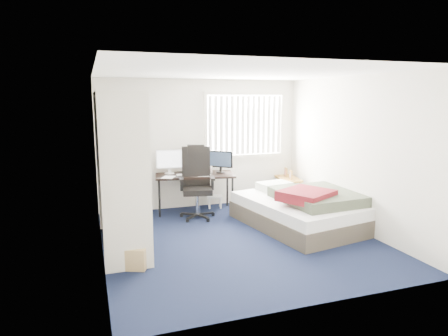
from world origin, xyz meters
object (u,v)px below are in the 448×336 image
desk (195,172)px  bed (303,209)px  office_chair (197,190)px  nightstand (288,180)px

desk → bed: size_ratio=0.66×
bed → office_chair: bearing=145.0°
office_chair → bed: office_chair is taller
office_chair → bed: size_ratio=0.55×
desk → office_chair: size_ratio=1.20×
desk → office_chair: bearing=-99.8°
desk → office_chair: office_chair is taller
office_chair → nightstand: (2.05, 0.39, -0.04)m
desk → bed: desk is taller
office_chair → bed: 1.92m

